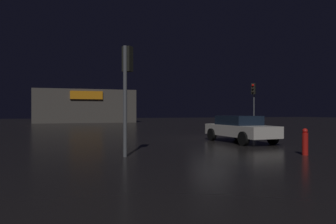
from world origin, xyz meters
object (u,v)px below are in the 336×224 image
at_px(car_near, 240,128).
at_px(store_building, 84,106).
at_px(traffic_signal_opposite, 253,94).
at_px(fire_hydrant, 305,142).
at_px(traffic_signal_main, 127,77).

bearing_deg(car_near, store_building, 98.91).
distance_m(traffic_signal_opposite, car_near, 11.41).
bearing_deg(fire_hydrant, traffic_signal_main, 164.91).
relative_size(store_building, traffic_signal_opposite, 3.53).
height_order(car_near, fire_hydrant, car_near).
xyz_separation_m(traffic_signal_opposite, fire_hydrant, (-6.98, -14.08, -2.62)).
relative_size(traffic_signal_opposite, car_near, 0.87).
bearing_deg(car_near, traffic_signal_opposite, 53.37).
bearing_deg(store_building, traffic_signal_main, -91.55).
bearing_deg(car_near, traffic_signal_main, -152.80).
xyz_separation_m(traffic_signal_main, car_near, (6.64, 3.41, -2.10)).
relative_size(store_building, car_near, 3.07).
relative_size(traffic_signal_opposite, fire_hydrant, 4.05).
bearing_deg(car_near, fire_hydrant, -93.50).
bearing_deg(traffic_signal_opposite, car_near, -126.63).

